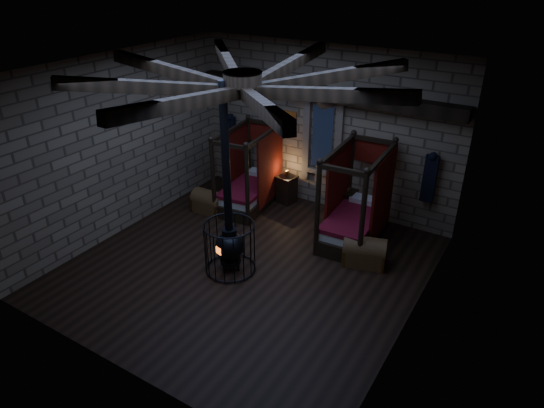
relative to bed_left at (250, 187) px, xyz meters
The scene contains 8 objects.
room 4.30m from the bed_left, 56.21° to the right, with size 7.02×7.02×4.29m.
bed_left is the anchor object (origin of this frame).
bed_right 3.07m from the bed_left, ahead, with size 1.24×2.18×2.22m.
trunk_left 1.16m from the bed_left, 127.40° to the right, with size 0.85×0.55×0.61m.
trunk_right 3.83m from the bed_left, 15.76° to the right, with size 1.02×0.79×0.66m.
nightstand_left 1.00m from the bed_left, 40.07° to the left, with size 0.55×0.53×0.93m.
nightstand_right 2.57m from the bed_left, 14.22° to the left, with size 0.49×0.46×0.85m.
stove 3.06m from the bed_left, 64.00° to the right, with size 1.08×1.08×4.05m.
Camera 1 is at (5.02, -7.16, 6.04)m, focal length 32.00 mm.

